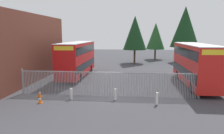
{
  "coord_description": "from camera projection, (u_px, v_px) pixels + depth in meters",
  "views": [
    {
      "loc": [
        2.18,
        -18.33,
        5.46
      ],
      "look_at": [
        0.0,
        4.0,
        2.0
      ],
      "focal_mm": 34.32,
      "sensor_mm": 36.0,
      "label": 1
    }
  ],
  "objects": [
    {
      "name": "tree_short_side",
      "position": [
        156.0,
        36.0,
        46.15
      ],
      "size": [
        3.95,
        3.95,
        7.86
      ],
      "color": "#4C3823",
      "rests_on": "ground"
    },
    {
      "name": "palisade_fence",
      "position": [
        108.0,
        83.0,
        18.89
      ],
      "size": [
        15.88,
        0.14,
        2.35
      ],
      "color": "gray",
      "rests_on": "ground"
    },
    {
      "name": "double_decker_bus_behind_fence_left",
      "position": [
        77.0,
        58.0,
        27.79
      ],
      "size": [
        2.54,
        10.81,
        4.42
      ],
      "color": "red",
      "rests_on": "ground"
    },
    {
      "name": "bollard_center_front",
      "position": [
        115.0,
        94.0,
        17.86
      ],
      "size": [
        0.2,
        0.2,
        0.95
      ],
      "primitive_type": "cylinder",
      "color": "silver",
      "rests_on": "ground"
    },
    {
      "name": "tree_mid_row",
      "position": [
        135.0,
        33.0,
        39.86
      ],
      "size": [
        4.37,
        4.37,
        8.81
      ],
      "color": "#4C3823",
      "rests_on": "ground"
    },
    {
      "name": "traffic_cone_mid_forecourt",
      "position": [
        40.0,
        100.0,
        17.07
      ],
      "size": [
        0.34,
        0.34,
        0.59
      ],
      "color": "orange",
      "rests_on": "ground"
    },
    {
      "name": "tree_tall_back",
      "position": [
        185.0,
        27.0,
        40.78
      ],
      "size": [
        5.38,
        5.38,
        10.67
      ],
      "color": "#4C3823",
      "rests_on": "ground"
    },
    {
      "name": "double_decker_bus_near_gate",
      "position": [
        195.0,
        63.0,
        22.81
      ],
      "size": [
        2.54,
        10.81,
        4.42
      ],
      "color": "red",
      "rests_on": "ground"
    },
    {
      "name": "traffic_cone_by_gate",
      "position": [
        40.0,
        93.0,
        18.8
      ],
      "size": [
        0.34,
        0.34,
        0.59
      ],
      "color": "orange",
      "rests_on": "ground"
    },
    {
      "name": "bollard_near_left",
      "position": [
        71.0,
        94.0,
        18.01
      ],
      "size": [
        0.2,
        0.2,
        0.95
      ],
      "primitive_type": "cylinder",
      "color": "silver",
      "rests_on": "ground"
    },
    {
      "name": "ground_plane",
      "position": [
        115.0,
        78.0,
        26.94
      ],
      "size": [
        100.0,
        100.0,
        0.0
      ],
      "primitive_type": "plane",
      "color": "#3D3D42"
    },
    {
      "name": "bollard_near_right",
      "position": [
        157.0,
        99.0,
        16.69
      ],
      "size": [
        0.2,
        0.2,
        0.95
      ],
      "primitive_type": "cylinder",
      "color": "silver",
      "rests_on": "ground"
    }
  ]
}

